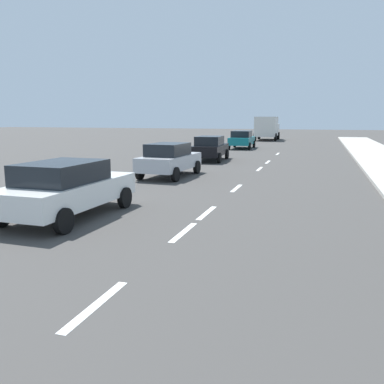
{
  "coord_description": "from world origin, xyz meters",
  "views": [
    {
      "loc": [
        3.08,
        3.11,
        2.77
      ],
      "look_at": [
        0.36,
        11.9,
        1.1
      ],
      "focal_mm": 38.74,
      "sensor_mm": 36.0,
      "label": 1
    }
  ],
  "objects_px": {
    "parked_car_black": "(210,148)",
    "parked_car_silver": "(169,159)",
    "parked_car_teal": "(242,139)",
    "delivery_truck": "(267,128)",
    "parked_car_white": "(66,188)"
  },
  "relations": [
    {
      "from": "parked_car_black",
      "to": "parked_car_silver",
      "type": "bearing_deg",
      "value": -92.59
    },
    {
      "from": "parked_car_black",
      "to": "parked_car_teal",
      "type": "height_order",
      "value": "same"
    },
    {
      "from": "delivery_truck",
      "to": "parked_car_silver",
      "type": "bearing_deg",
      "value": -91.6
    },
    {
      "from": "parked_car_silver",
      "to": "parked_car_teal",
      "type": "xyz_separation_m",
      "value": [
        0.04,
        18.43,
        0.0
      ]
    },
    {
      "from": "parked_car_silver",
      "to": "parked_car_white",
      "type": "bearing_deg",
      "value": -86.72
    },
    {
      "from": "parked_car_black",
      "to": "parked_car_teal",
      "type": "xyz_separation_m",
      "value": [
        0.07,
        10.84,
        0.0
      ]
    },
    {
      "from": "parked_car_white",
      "to": "delivery_truck",
      "type": "height_order",
      "value": "delivery_truck"
    },
    {
      "from": "parked_car_silver",
      "to": "parked_car_teal",
      "type": "height_order",
      "value": "same"
    },
    {
      "from": "parked_car_white",
      "to": "parked_car_silver",
      "type": "height_order",
      "value": "same"
    },
    {
      "from": "parked_car_white",
      "to": "delivery_truck",
      "type": "xyz_separation_m",
      "value": [
        0.41,
        41.19,
        0.66
      ]
    },
    {
      "from": "parked_car_silver",
      "to": "parked_car_black",
      "type": "height_order",
      "value": "same"
    },
    {
      "from": "parked_car_black",
      "to": "parked_car_teal",
      "type": "distance_m",
      "value": 10.84
    },
    {
      "from": "parked_car_white",
      "to": "parked_car_teal",
      "type": "height_order",
      "value": "same"
    },
    {
      "from": "parked_car_white",
      "to": "parked_car_teal",
      "type": "xyz_separation_m",
      "value": [
        -0.01,
        26.79,
        -0.0
      ]
    },
    {
      "from": "parked_car_silver",
      "to": "parked_car_teal",
      "type": "bearing_deg",
      "value": 92.88
    }
  ]
}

